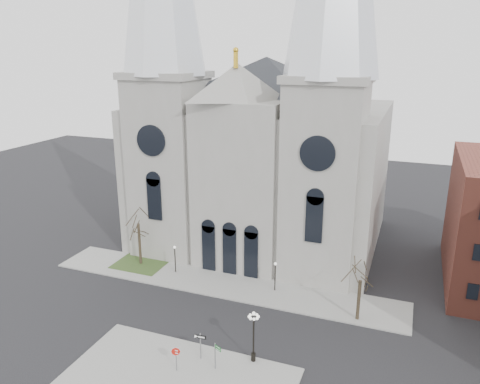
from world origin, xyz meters
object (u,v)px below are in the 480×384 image
(stop_sign, at_px, (176,354))
(globe_lamp, at_px, (254,330))
(one_way_sign, at_px, (200,342))
(street_name_sign, at_px, (216,354))

(stop_sign, relative_size, globe_lamp, 0.48)
(globe_lamp, height_order, one_way_sign, globe_lamp)
(globe_lamp, bearing_deg, stop_sign, -147.73)
(globe_lamp, bearing_deg, one_way_sign, -162.94)
(stop_sign, relative_size, one_way_sign, 0.92)
(globe_lamp, relative_size, street_name_sign, 1.93)
(stop_sign, xyz_separation_m, globe_lamp, (5.35, 3.38, 1.31))
(stop_sign, distance_m, globe_lamp, 6.46)
(one_way_sign, distance_m, street_name_sign, 1.92)
(globe_lamp, xyz_separation_m, street_name_sign, (-2.46, -2.09, -1.49))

